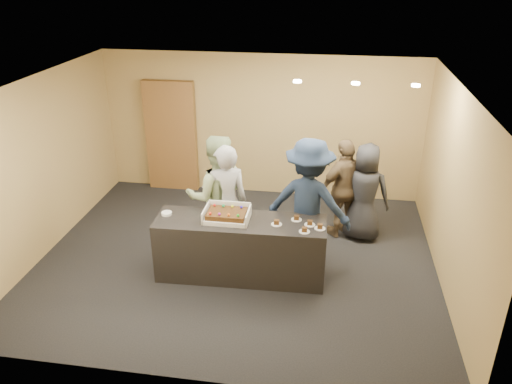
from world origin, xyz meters
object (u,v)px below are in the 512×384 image
storage_cabinet (171,136)px  person_brown_extra (344,189)px  person_server_grey (226,203)px  serving_counter (241,248)px  person_navy_man (309,203)px  sheet_cake (227,214)px  person_dark_suit (365,192)px  plate_stack (167,213)px  person_sage_man (217,196)px  cake_box (227,216)px

storage_cabinet → person_brown_extra: storage_cabinet is taller
person_server_grey → serving_counter: bearing=101.4°
serving_counter → person_navy_man: 1.19m
person_navy_man → sheet_cake: bearing=37.7°
sheet_cake → person_dark_suit: bearing=35.5°
person_server_grey → person_brown_extra: size_ratio=1.10×
plate_stack → person_sage_man: bearing=43.7°
cake_box → person_brown_extra: person_brown_extra is taller
serving_counter → plate_stack: bearing=176.8°
person_navy_man → cake_box: bearing=36.7°
serving_counter → person_server_grey: person_server_grey is taller
person_sage_man → person_navy_man: bearing=159.6°
serving_counter → cake_box: 0.53m
serving_counter → sheet_cake: sheet_cake is taller
person_navy_man → person_brown_extra: size_ratio=1.17×
person_server_grey → person_dark_suit: 2.29m
storage_cabinet → person_brown_extra: size_ratio=1.30×
storage_cabinet → person_dark_suit: storage_cabinet is taller
person_brown_extra → person_server_grey: bearing=-6.2°
person_dark_suit → person_navy_man: bearing=58.0°
cake_box → person_server_grey: person_server_grey is taller
person_server_grey → person_navy_man: person_navy_man is taller
person_server_grey → person_sage_man: size_ratio=0.96×
sheet_cake → person_brown_extra: (1.64, 1.45, -0.16)m
serving_counter → person_dark_suit: (1.77, 1.40, 0.37)m
person_sage_man → person_dark_suit: person_sage_man is taller
serving_counter → person_dark_suit: person_dark_suit is taller
person_server_grey → person_navy_man: size_ratio=0.94×
person_navy_man → storage_cabinet: bearing=-27.7°
serving_counter → storage_cabinet: bearing=121.6°
storage_cabinet → person_navy_man: (2.80, -2.29, -0.10)m
storage_cabinet → serving_counter: bearing=-56.3°
serving_counter → sheet_cake: bearing=177.9°
sheet_cake → person_server_grey: size_ratio=0.29×
plate_stack → serving_counter: bearing=-1.1°
cake_box → plate_stack: size_ratio=4.22×
cake_box → serving_counter: bearing=-6.9°
person_server_grey → person_brown_extra: person_server_grey is taller
plate_stack → person_navy_man: bearing=14.7°
person_server_grey → person_dark_suit: bearing=-178.2°
plate_stack → person_sage_man: size_ratio=0.08×
cake_box → person_sage_man: (-0.28, 0.57, 0.02)m
cake_box → plate_stack: 0.88m
plate_stack → person_navy_man: person_navy_man is taller
person_navy_man → person_sage_man: bearing=9.3°
sheet_cake → person_server_grey: person_server_grey is taller
sheet_cake → person_dark_suit: size_ratio=0.33×
sheet_cake → plate_stack: 0.89m
person_navy_man → person_brown_extra: 1.06m
person_navy_man → serving_counter: bearing=42.2°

